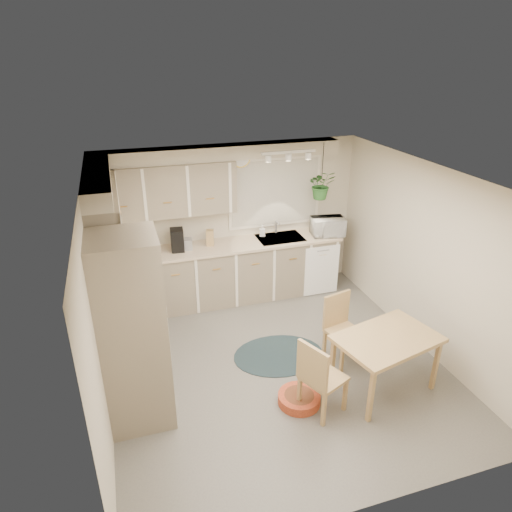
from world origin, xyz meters
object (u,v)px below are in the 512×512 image
pet_bed (299,399)px  braided_rug (279,355)px  chair_back (345,331)px  dining_table (384,363)px  microwave (328,225)px  chair_left (324,375)px

pet_bed → braided_rug: bearing=84.8°
chair_back → dining_table: bearing=93.9°
chair_back → microwave: (0.61, 1.87, 0.67)m
chair_back → braided_rug: bearing=-37.3°
dining_table → chair_left: 0.83m
chair_back → microwave: microwave is taller
pet_bed → microwave: microwave is taller
chair_back → braided_rug: (-0.75, 0.33, -0.44)m
microwave → braided_rug: bearing=-122.5°
dining_table → chair_back: chair_back is taller
chair_left → braided_rug: chair_left is taller
chair_back → pet_bed: (-0.83, -0.55, -0.39)m
dining_table → pet_bed: (-1.02, 0.05, -0.30)m
microwave → dining_table: bearing=-90.7°
dining_table → microwave: bearing=80.3°
braided_rug → pet_bed: bearing=-95.2°
chair_back → pet_bed: chair_back is taller
braided_rug → chair_back: bearing=-23.9°
dining_table → braided_rug: bearing=135.0°
chair_left → chair_back: chair_left is taller
chair_left → chair_back: (0.63, 0.71, -0.01)m
chair_back → microwave: size_ratio=1.74×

